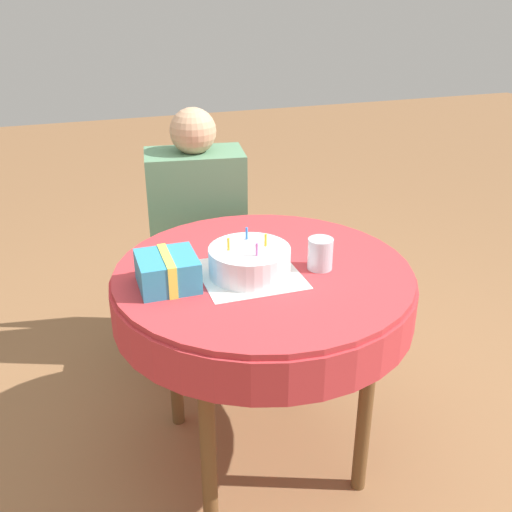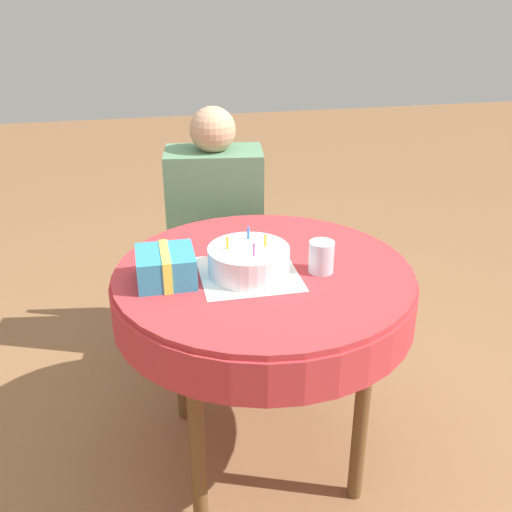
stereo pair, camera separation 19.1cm
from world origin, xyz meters
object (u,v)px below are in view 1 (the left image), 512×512
chair (197,253)px  birthday_cake (249,261)px  person (197,216)px  gift_box (167,271)px  drinking_glass (320,254)px

chair → birthday_cake: size_ratio=3.36×
person → gift_box: size_ratio=6.31×
chair → drinking_glass: drinking_glass is taller
birthday_cake → drinking_glass: (0.23, -0.03, 0.00)m
gift_box → birthday_cake: bearing=-1.2°
person → gift_box: person is taller
drinking_glass → gift_box: drinking_glass is taller
birthday_cake → gift_box: birthday_cake is taller
gift_box → drinking_glass: bearing=-4.1°
drinking_glass → gift_box: size_ratio=0.56×
drinking_glass → birthday_cake: bearing=172.7°
drinking_glass → gift_box: bearing=175.9°
chair → person: person is taller
person → gift_box: (-0.26, -0.74, 0.13)m
chair → birthday_cake: bearing=-82.7°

